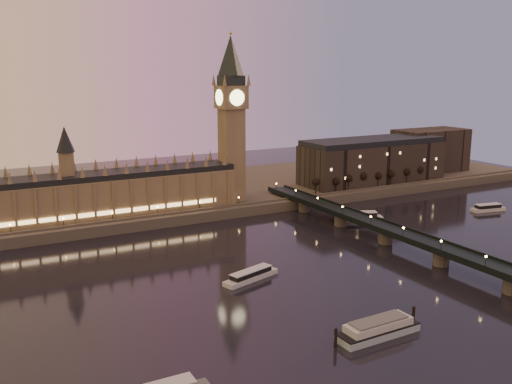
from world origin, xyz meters
The scene contains 18 objects.
ground centered at (0.00, 0.00, 0.00)m, with size 700.00×700.00×0.00m, color black.
far_embankment centered at (30.00, 165.00, 3.00)m, with size 560.00×130.00×6.00m, color #423D35.
palace_of_westminster centered at (-40.12, 120.99, 21.71)m, with size 180.00×26.62×52.00m.
big_ben centered at (53.99, 120.99, 63.95)m, with size 17.68×17.68×104.00m.
westminster_bridge centered at (91.61, 0.00, 5.52)m, with size 13.20×260.00×15.30m.
city_block centered at (194.94, 130.93, 22.24)m, with size 155.00×45.00×34.00m.
bare_tree_0 centered at (111.98, 109.00, 13.90)m, with size 5.22×5.22×10.62m.
bare_tree_1 centered at (124.78, 109.00, 13.90)m, with size 5.22×5.22×10.62m.
bare_tree_2 centered at (137.57, 109.00, 13.90)m, with size 5.22×5.22×10.62m.
bare_tree_3 centered at (150.36, 109.00, 13.90)m, with size 5.22×5.22×10.62m.
bare_tree_4 centered at (163.16, 109.00, 13.90)m, with size 5.22×5.22×10.62m.
bare_tree_5 centered at (175.95, 109.00, 13.90)m, with size 5.22×5.22×10.62m.
bare_tree_6 centered at (188.74, 109.00, 13.90)m, with size 5.22×5.22×10.62m.
bare_tree_7 centered at (201.53, 109.00, 13.90)m, with size 5.22×5.22×10.62m.
cruise_boat_a centered at (6.77, 6.42, 1.96)m, with size 28.33×14.01×4.45m.
cruise_boat_b centered at (108.66, 61.67, 2.27)m, with size 28.28×17.75×5.14m.
cruise_boat_c centered at (194.57, 40.28, 1.97)m, with size 23.12×10.36×4.47m.
moored_barge centered at (19.96, -60.29, 2.75)m, with size 35.50×9.41×6.51m.
Camera 1 is at (-101.04, -196.94, 88.96)m, focal length 40.00 mm.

